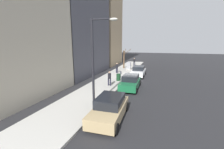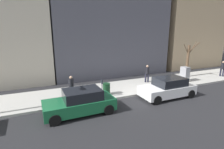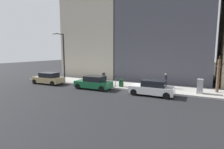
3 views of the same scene
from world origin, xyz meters
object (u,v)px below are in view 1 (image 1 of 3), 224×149
Objects in this scene: parked_car_tan at (110,108)px; pedestrian_near_meter at (134,61)px; parking_meter at (121,75)px; office_block_center at (57,6)px; parked_car_green at (130,82)px; utility_box at (129,66)px; pedestrian_far_corner at (109,78)px; trash_bin at (119,77)px; office_tower_left at (98,1)px; parked_car_white at (139,71)px; pedestrian_midblock at (117,67)px; bare_tree at (124,59)px; streetlamp at (96,56)px.

parked_car_tan is 2.57× the size of pedestrian_near_meter.
parking_meter is 15.54m from office_block_center.
utility_box reaches higher than parked_car_green.
pedestrian_far_corner is (0.09, 16.17, 0.00)m from pedestrian_near_meter.
trash_bin is 0.03× the size of office_tower_left.
parked_car_tan is 23.34m from pedestrian_near_meter.
parked_car_white is at bearing 135.66° from office_tower_left.
utility_box reaches higher than trash_bin.
pedestrian_midblock is at bearing 70.87° from utility_box.
parked_car_green is 2.55× the size of pedestrian_near_meter.
bare_tree is 4.17× the size of trash_bin.
office_block_center is (10.83, 10.39, 9.59)m from pedestrian_near_meter.
trash_bin is (-1.67, 9.95, -1.37)m from bare_tree.
trash_bin is (0.45, -0.53, -0.38)m from parking_meter.
office_block_center is at bearing 80.87° from office_tower_left.
streetlamp is at bearing 83.89° from parked_car_white.
pedestrian_far_corner is at bearing 70.97° from parked_car_white.
parked_car_tan is at bearing 102.17° from trash_bin.
pedestrian_near_meter is (2.33, -16.12, 0.35)m from parked_car_green.
utility_box is 15.42m from office_block_center.
office_tower_left reaches higher than pedestrian_near_meter.
parking_meter is 0.81× the size of pedestrian_midblock.
trash_bin is at bearing 99.55° from bare_tree.
pedestrian_near_meter and pedestrian_midblock have the same top height.
utility_box is 3.75m from pedestrian_midblock.
pedestrian_far_corner is (-0.04, 10.94, 0.24)m from utility_box.
utility_box is (2.46, -10.88, 0.11)m from parked_car_green.
parking_meter is 0.36× the size of bare_tree.
bare_tree is at bearing -78.55° from parking_meter.
office_block_center reaches higher than streetlamp.
pedestrian_far_corner reaches higher than parked_car_green.
office_tower_left reaches higher than utility_box.
parked_car_tan is 30.32m from office_tower_left.
parking_meter reaches higher than trash_bin.
parked_car_tan is at bearing 100.84° from bare_tree.
trash_bin is at bearing -49.88° from parking_meter.
office_tower_left is at bearing -37.65° from utility_box.
parked_car_tan is 2.57× the size of pedestrian_far_corner.
pedestrian_near_meter is at bearing -88.87° from trash_bin.
pedestrian_near_meter is 17.81m from office_block_center.
parked_car_white is 4.66m from trash_bin.
pedestrian_near_meter is (0.72, -14.12, 0.11)m from parking_meter.
parked_car_tan is 3.16× the size of parking_meter.
parked_car_white is 2.94× the size of utility_box.
parked_car_white and parked_car_green have the same top height.
utility_box is 8.37m from trash_bin.
utility_box reaches higher than parking_meter.
office_block_center is at bearing 122.80° from pedestrian_midblock.
trash_bin is 22.28m from office_tower_left.
pedestrian_midblock is at bearing 126.23° from office_tower_left.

